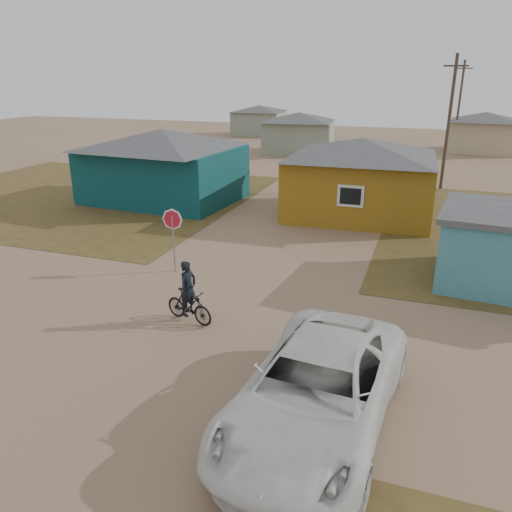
{
  "coord_description": "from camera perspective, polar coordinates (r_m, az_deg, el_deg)",
  "views": [
    {
      "loc": [
        5.81,
        -11.34,
        6.87
      ],
      "look_at": [
        0.76,
        3.0,
        1.3
      ],
      "focal_mm": 35.0,
      "sensor_mm": 36.0,
      "label": 1
    }
  ],
  "objects": [
    {
      "name": "ground",
      "position": [
        14.48,
        -6.86,
        -8.37
      ],
      "size": [
        120.0,
        120.0,
        0.0
      ],
      "primitive_type": "plane",
      "color": "#917054"
    },
    {
      "name": "house_yellow",
      "position": [
        26.01,
        11.89,
        8.92
      ],
      "size": [
        7.72,
        6.76,
        3.9
      ],
      "color": "#926716",
      "rests_on": "ground"
    },
    {
      "name": "stop_sign",
      "position": [
        18.12,
        -9.5,
        3.45
      ],
      "size": [
        0.75,
        0.3,
        2.38
      ],
      "color": "gray",
      "rests_on": "ground"
    },
    {
      "name": "house_pale_north",
      "position": [
        60.88,
        0.34,
        15.31
      ],
      "size": [
        6.28,
        5.81,
        3.4
      ],
      "color": "gray",
      "rests_on": "ground"
    },
    {
      "name": "cyclist",
      "position": [
        14.66,
        -7.69,
        -5.02
      ],
      "size": [
        1.73,
        0.89,
        1.88
      ],
      "color": "black",
      "rests_on": "ground"
    },
    {
      "name": "house_pale_west",
      "position": [
        47.12,
        4.91,
        13.95
      ],
      "size": [
        7.04,
        6.15,
        3.6
      ],
      "color": "gray",
      "rests_on": "ground"
    },
    {
      "name": "vehicle",
      "position": [
        10.49,
        6.95,
        -15.03
      ],
      "size": [
        3.3,
        6.38,
        1.72
      ],
      "primitive_type": "imported",
      "rotation": [
        0.0,
        0.0,
        -0.07
      ],
      "color": "silver",
      "rests_on": "ground"
    },
    {
      "name": "utility_pole_far",
      "position": [
        49.45,
        22.17,
        15.55
      ],
      "size": [
        1.4,
        0.2,
        8.0
      ],
      "color": "#4C3B2D",
      "rests_on": "ground"
    },
    {
      "name": "grass_nw",
      "position": [
        32.12,
        -19.41,
        6.65
      ],
      "size": [
        20.0,
        18.0,
        0.0
      ],
      "primitive_type": "cube",
      "color": "brown",
      "rests_on": "ground"
    },
    {
      "name": "house_teal",
      "position": [
        29.07,
        -10.57,
        10.26
      ],
      "size": [
        8.93,
        7.08,
        4.0
      ],
      "color": "#0B383D",
      "rests_on": "ground"
    },
    {
      "name": "house_beige_east",
      "position": [
        51.76,
        24.59,
        12.81
      ],
      "size": [
        6.95,
        6.05,
        3.6
      ],
      "color": "tan",
      "rests_on": "ground"
    },
    {
      "name": "utility_pole_near",
      "position": [
        33.46,
        21.18,
        14.15
      ],
      "size": [
        1.4,
        0.2,
        8.0
      ],
      "color": "#4C3B2D",
      "rests_on": "ground"
    }
  ]
}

